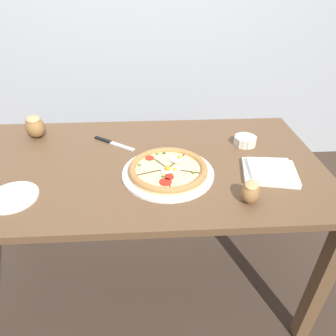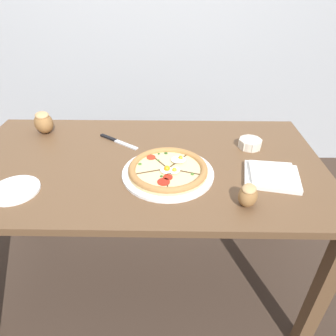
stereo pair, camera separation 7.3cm
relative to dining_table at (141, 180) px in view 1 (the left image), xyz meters
name	(u,v)px [view 1 (the left image)]	position (x,y,z in m)	size (l,w,h in m)	color
ground_plane	(147,276)	(0.00, 0.00, -0.68)	(12.00, 12.00, 0.00)	#3D2D23
dining_table	(141,180)	(0.00, 0.00, 0.00)	(1.56, 0.83, 0.78)	brown
pizza	(168,170)	(0.12, -0.10, 0.12)	(0.37, 0.37, 0.05)	white
ramekin_bowl	(245,140)	(0.49, 0.13, 0.12)	(0.11, 0.11, 0.04)	silver
napkin_folded	(270,171)	(0.52, -0.12, 0.11)	(0.24, 0.21, 0.04)	white
bread_piece_near	(250,191)	(0.40, -0.28, 0.14)	(0.10, 0.11, 0.08)	olive
bread_piece_mid	(35,126)	(-0.51, 0.27, 0.15)	(0.14, 0.15, 0.11)	olive
knife_main	(113,143)	(-0.13, 0.17, 0.10)	(0.20, 0.15, 0.01)	silver
side_saucer	(12,197)	(-0.45, -0.22, 0.10)	(0.18, 0.18, 0.01)	white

